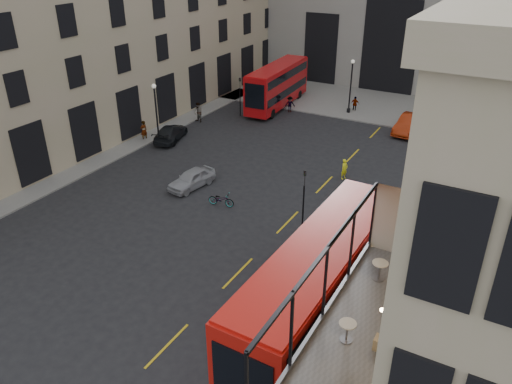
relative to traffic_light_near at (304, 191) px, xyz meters
The scene contains 27 objects.
ground 12.28m from the traffic_light_near, 85.24° to the right, with size 140.00×140.00×0.00m, color black.
host_building_main 17.11m from the traffic_light_near, 47.61° to the right, with size 7.26×11.40×15.10m.
cafe_floor 14.31m from the traffic_light_near, 57.99° to the right, with size 3.00×10.00×0.10m, color slate.
gateway 36.87m from the traffic_light_near, 96.34° to the left, with size 35.00×10.60×18.00m.
pavement_far 26.58m from the traffic_light_near, 100.89° to the left, with size 40.00×12.00×0.12m, color slate.
pavement_left 21.13m from the traffic_light_near, behind, with size 8.00×48.00×0.12m, color slate.
traffic_light_near is the anchor object (origin of this frame).
traffic_light_far 21.26m from the traffic_light_near, 131.19° to the left, with size 0.16×0.20×3.80m.
street_lamp_a 17.09m from the traffic_light_near, 159.44° to the left, with size 0.36×0.36×5.33m.
street_lamp_b 22.56m from the traffic_light_near, 102.80° to the left, with size 0.36×0.36×5.33m.
bus_near 9.32m from the traffic_light_near, 61.71° to the right, with size 3.09×12.38×4.92m.
bus_far 23.87m from the traffic_light_near, 120.84° to the left, with size 3.05×10.76×4.24m.
car_a 9.31m from the traffic_light_near, behind, with size 1.53×3.79×1.29m, color #9D9FA5.
car_b 19.64m from the traffic_light_near, 85.22° to the left, with size 1.71×4.91×1.62m, color #9D2509.
car_c 17.78m from the traffic_light_near, 154.72° to the left, with size 1.84×4.52×1.31m, color black.
bicycle 6.10m from the traffic_light_near, behind, with size 0.62×1.78×0.93m, color gray.
cyclist 7.81m from the traffic_light_near, 91.14° to the left, with size 0.56×0.37×1.53m, color #FEF31A.
pedestrian_a 20.84m from the traffic_light_near, 142.77° to the left, with size 0.91×0.71×1.88m, color gray.
pedestrian_b 22.13m from the traffic_light_near, 117.83° to the left, with size 1.02×0.59×1.58m, color gray.
pedestrian_c 23.43m from the traffic_light_near, 101.54° to the left, with size 0.90×0.37×1.53m, color gray.
pedestrian_d 24.70m from the traffic_light_near, 86.56° to the left, with size 0.89×0.58×1.83m, color gray.
pedestrian_e 19.18m from the traffic_light_near, 160.32° to the left, with size 0.64×0.42×1.75m, color gray.
cafe_table_mid 14.63m from the traffic_light_near, 60.71° to the right, with size 0.56×0.56×0.70m.
cafe_table_far 11.69m from the traffic_light_near, 52.11° to the right, with size 0.59×0.59×0.74m.
cafe_chair_b 14.99m from the traffic_light_near, 56.85° to the right, with size 0.39×0.39×0.78m.
cafe_chair_c 15.05m from the traffic_light_near, 54.66° to the right, with size 0.48×0.48×0.84m.
cafe_chair_d 13.00m from the traffic_light_near, 47.62° to the right, with size 0.47×0.47×0.83m.
Camera 1 is at (9.33, -12.27, 16.06)m, focal length 35.00 mm.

